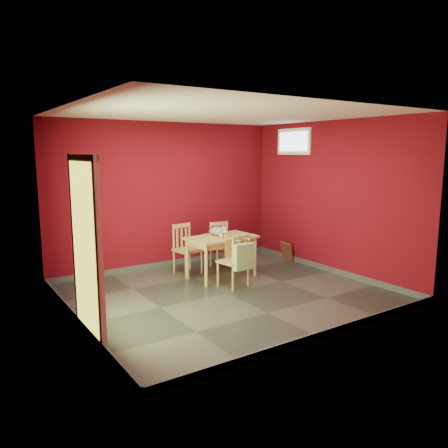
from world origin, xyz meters
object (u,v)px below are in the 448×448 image
chair_far_right (222,244)px  chair_near (235,260)px  chair_far_left (186,248)px  picture_frame (287,251)px  tote_bag (244,257)px  dining_table (222,242)px  cat (218,230)px

chair_far_right → chair_near: (-0.50, -1.14, 0.01)m
chair_far_left → chair_near: bearing=-78.3°
chair_far_right → picture_frame: size_ratio=2.29×
tote_bag → picture_frame: 2.19m
dining_table → chair_far_left: chair_far_left is taller
dining_table → chair_far_right: size_ratio=1.41×
tote_bag → chair_near: bearing=95.9°
cat → picture_frame: size_ratio=1.16×
chair_far_left → tote_bag: bearing=-79.2°
cat → picture_frame: 1.92m
chair_far_right → picture_frame: chair_far_right is taller
chair_far_right → picture_frame: 1.44m
chair_far_left → chair_near: chair_far_left is taller
tote_bag → chair_far_left: bearing=100.8°
dining_table → chair_near: bearing=-101.7°
cat → chair_far_right: bearing=57.0°
chair_far_left → picture_frame: 2.17m
chair_near → tote_bag: 0.23m
tote_bag → dining_table: bearing=83.0°
dining_table → cat: 0.22m
chair_far_left → tote_bag: chair_far_left is taller
picture_frame → chair_far_right: bearing=168.9°
dining_table → chair_far_left: bearing=120.7°
chair_far_right → picture_frame: (1.39, -0.27, -0.26)m
dining_table → tote_bag: (-0.10, -0.78, -0.09)m
dining_table → cat: cat is taller
dining_table → chair_far_right: chair_far_right is taller
chair_far_right → tote_bag: chair_far_right is taller
chair_far_right → picture_frame: bearing=-11.1°
chair_far_left → cat: cat is taller
chair_near → picture_frame: 2.10m
cat → chair_far_left: bearing=129.6°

